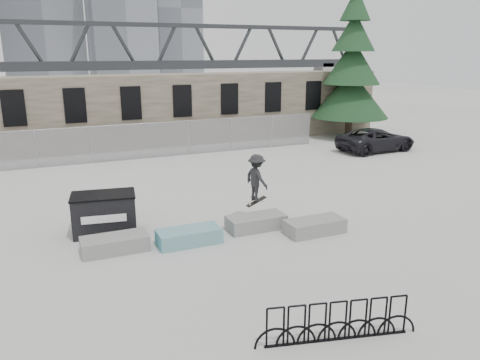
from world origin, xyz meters
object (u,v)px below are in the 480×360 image
at_px(planter_center_left, 189,236).
at_px(planter_center_right, 256,222).
at_px(suv, 376,140).
at_px(planter_offset, 315,226).
at_px(bike_rack, 338,322).
at_px(skateboarder, 257,178).
at_px(planter_far_left, 115,243).
at_px(spruce_tree, 352,71).
at_px(dumpster, 104,213).

distance_m(planter_center_left, planter_center_right, 2.51).
bearing_deg(suv, planter_center_right, 122.24).
xyz_separation_m(planter_offset, bike_rack, (-2.84, -5.35, 0.18)).
bearing_deg(planter_center_left, skateboarder, 19.41).
distance_m(planter_center_right, planter_offset, 2.00).
relative_size(planter_center_right, planter_offset, 1.00).
relative_size(bike_rack, skateboarder, 1.89).
bearing_deg(planter_far_left, planter_offset, -10.42).
xyz_separation_m(planter_center_left, planter_center_right, (2.50, 0.29, 0.00)).
bearing_deg(planter_offset, suv, 43.04).
height_order(planter_far_left, planter_center_right, same).
distance_m(planter_far_left, planter_center_right, 4.75).
distance_m(planter_center_left, suv, 17.48).
bearing_deg(bike_rack, suv, 48.56).
height_order(planter_far_left, planter_offset, same).
height_order(bike_rack, skateboarder, skateboarder).
height_order(planter_offset, skateboarder, skateboarder).
distance_m(planter_center_right, spruce_tree, 19.99).
xyz_separation_m(planter_far_left, suv, (17.13, 8.85, 0.43)).
xyz_separation_m(dumpster, suv, (17.18, 7.16, 0.01)).
relative_size(bike_rack, spruce_tree, 0.30).
distance_m(dumpster, skateboarder, 5.32).
xyz_separation_m(planter_center_left, suv, (14.87, 9.18, 0.43)).
relative_size(planter_offset, spruce_tree, 0.17).
height_order(planter_far_left, skateboarder, skateboarder).
relative_size(planter_center_right, suv, 0.40).
height_order(planter_center_right, dumpster, dumpster).
bearing_deg(spruce_tree, planter_offset, -129.42).
distance_m(planter_center_left, spruce_tree, 21.97).
xyz_separation_m(spruce_tree, skateboarder, (-13.52, -13.02, -2.96)).
height_order(planter_offset, bike_rack, bike_rack).
relative_size(planter_center_right, dumpster, 0.89).
height_order(planter_far_left, suv, suv).
distance_m(planter_far_left, suv, 19.29).
bearing_deg(skateboarder, suv, -67.76).
bearing_deg(dumpster, planter_offset, -15.10).
relative_size(planter_offset, suv, 0.40).
relative_size(planter_far_left, planter_offset, 1.00).
distance_m(planter_far_left, bike_rack, 7.43).
bearing_deg(spruce_tree, planter_far_left, -143.66).
distance_m(planter_far_left, skateboarder, 5.31).
height_order(planter_center_left, spruce_tree, spruce_tree).
distance_m(dumpster, spruce_tree, 22.53).
relative_size(suv, skateboarder, 2.70).
bearing_deg(suv, bike_rack, 135.10).
bearing_deg(spruce_tree, dumpster, -147.25).
distance_m(planter_offset, bike_rack, 6.06).
bearing_deg(skateboarder, planter_center_left, 97.46).
height_order(planter_offset, spruce_tree, spruce_tree).
bearing_deg(skateboarder, dumpster, 66.90).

